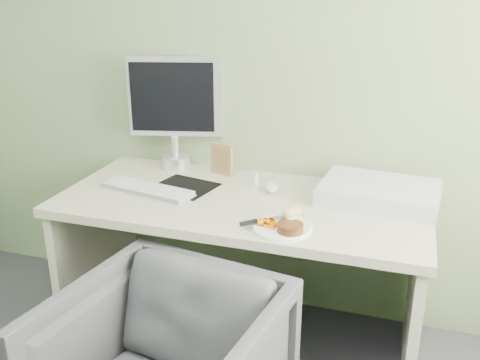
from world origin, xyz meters
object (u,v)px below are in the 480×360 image
(plate, at_px, (282,228))
(scanner, at_px, (379,194))
(desk, at_px, (242,236))
(monitor, at_px, (175,106))

(plate, relative_size, scanner, 0.46)
(desk, bearing_deg, scanner, 14.34)
(desk, height_order, monitor, monitor)
(plate, height_order, scanner, scanner)
(desk, distance_m, plate, 0.39)
(monitor, bearing_deg, plate, -53.05)
(desk, distance_m, monitor, 0.74)
(scanner, xyz_separation_m, monitor, (-1.02, 0.17, 0.27))
(plate, bearing_deg, desk, 134.38)
(desk, xyz_separation_m, monitor, (-0.45, 0.31, 0.50))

